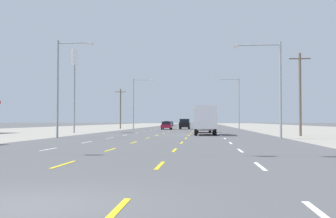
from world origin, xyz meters
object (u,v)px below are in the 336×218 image
object	(u,v)px
sedan_far_left_farthest	(170,124)
pole_sign_left_row_1	(75,70)
suv_inner_right_near	(204,125)
streetlight_left_row_0	(61,82)
box_truck_inner_right_nearest	(205,119)
sedan_inner_left_midfar	(167,125)
hatchback_far_left_farther	(167,124)
streetlight_right_row_1	(237,99)
streetlight_left_row_1	(135,100)
suv_center_turn_far	(185,124)
streetlight_right_row_0	(275,82)
sedan_inner_right_mid	(205,126)

from	to	relation	value
sedan_far_left_farthest	pole_sign_left_row_1	distance (m)	76.38
suv_inner_right_near	pole_sign_left_row_1	xyz separation A→B (m)	(-17.33, -2.35, 7.47)
pole_sign_left_row_1	streetlight_left_row_0	distance (m)	17.43
box_truck_inner_right_nearest	sedan_inner_left_midfar	distance (m)	29.32
hatchback_far_left_farther	streetlight_right_row_1	size ratio (longest dim) A/B	0.40
streetlight_left_row_0	streetlight_left_row_1	distance (m)	41.31
pole_sign_left_row_1	suv_center_turn_far	bearing A→B (deg)	61.62
hatchback_far_left_farther	streetlight_right_row_0	xyz separation A→B (m)	(16.68, -80.20, 4.29)
suv_inner_right_near	pole_sign_left_row_1	world-z (taller)	pole_sign_left_row_1
suv_center_turn_far	sedan_inner_left_midfar	bearing A→B (deg)	-126.50
suv_center_turn_far	streetlight_right_row_0	bearing A→B (deg)	-76.80
streetlight_right_row_0	suv_center_turn_far	bearing A→B (deg)	103.20
streetlight_left_row_0	streetlight_right_row_1	distance (m)	45.69
suv_inner_right_near	streetlight_right_row_1	xyz separation A→B (m)	(6.30, 22.35, 4.65)
suv_inner_right_near	sedan_far_left_farthest	world-z (taller)	suv_inner_right_near
suv_inner_right_near	streetlight_right_row_1	bearing A→B (deg)	74.25
sedan_far_left_farthest	pole_sign_left_row_1	bearing A→B (deg)	-95.21
box_truck_inner_right_nearest	sedan_far_left_farthest	xyz separation A→B (m)	(-10.57, 82.99, -1.08)
box_truck_inner_right_nearest	sedan_inner_right_mid	world-z (taller)	box_truck_inner_right_nearest
sedan_inner_left_midfar	sedan_far_left_farthest	size ratio (longest dim) A/B	1.00
streetlight_right_row_0	streetlight_left_row_0	bearing A→B (deg)	-180.00
pole_sign_left_row_1	streetlight_right_row_0	xyz separation A→B (m)	(23.58, -16.61, -3.42)
suv_inner_right_near	streetlight_right_row_1	world-z (taller)	streetlight_right_row_1
streetlight_left_row_0	streetlight_left_row_1	size ratio (longest dim) A/B	0.92
sedan_inner_left_midfar	streetlight_right_row_1	xyz separation A→B (m)	(13.03, 3.52, 4.92)
hatchback_far_left_farther	streetlight_left_row_0	distance (m)	80.37
streetlight_right_row_0	pole_sign_left_row_1	bearing A→B (deg)	144.83
sedan_inner_left_midfar	streetlight_right_row_1	world-z (taller)	streetlight_right_row_1
streetlight_right_row_1	sedan_inner_left_midfar	bearing A→B (deg)	-164.90
suv_center_turn_far	streetlight_right_row_1	world-z (taller)	streetlight_right_row_1
suv_inner_right_near	streetlight_left_row_1	distance (m)	26.35
sedan_inner_right_mid	suv_center_turn_far	bearing A→B (deg)	112.78
box_truck_inner_right_nearest	streetlight_right_row_0	size ratio (longest dim) A/B	0.84
streetlight_left_row_1	box_truck_inner_right_nearest	bearing A→B (deg)	-67.40
sedan_inner_right_mid	streetlight_right_row_1	world-z (taller)	streetlight_right_row_1
streetlight_left_row_0	box_truck_inner_right_nearest	bearing A→B (deg)	34.84
suv_inner_right_near	streetlight_right_row_0	bearing A→B (deg)	-71.76
box_truck_inner_right_nearest	streetlight_right_row_1	distance (m)	32.82
box_truck_inner_right_nearest	hatchback_far_left_farther	distance (m)	71.69
hatchback_far_left_farther	pole_sign_left_row_1	xyz separation A→B (m)	(-6.90, -63.59, 7.71)
streetlight_right_row_0	streetlight_left_row_1	xyz separation A→B (m)	(-19.42, 41.31, 0.58)
pole_sign_left_row_1	sedan_inner_right_mid	bearing A→B (deg)	43.07
box_truck_inner_right_nearest	sedan_inner_left_midfar	bearing A→B (deg)	103.57
streetlight_right_row_1	streetlight_left_row_0	bearing A→B (deg)	-115.30
streetlight_left_row_1	sedan_inner_right_mid	bearing A→B (deg)	-31.93
sedan_inner_right_mid	box_truck_inner_right_nearest	bearing A→B (deg)	-90.09
sedan_far_left_farthest	suv_inner_right_near	bearing A→B (deg)	-81.91
suv_inner_right_near	pole_sign_left_row_1	size ratio (longest dim) A/B	0.44
suv_inner_right_near	streetlight_left_row_0	world-z (taller)	streetlight_left_row_0
suv_inner_right_near	sedan_inner_left_midfar	xyz separation A→B (m)	(-6.73, 18.83, -0.27)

